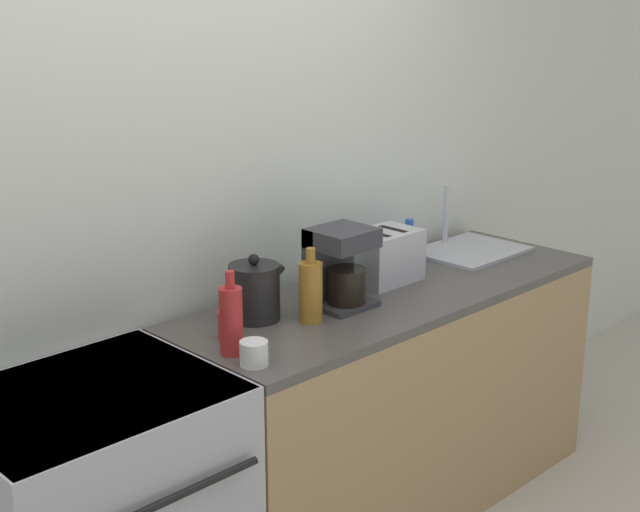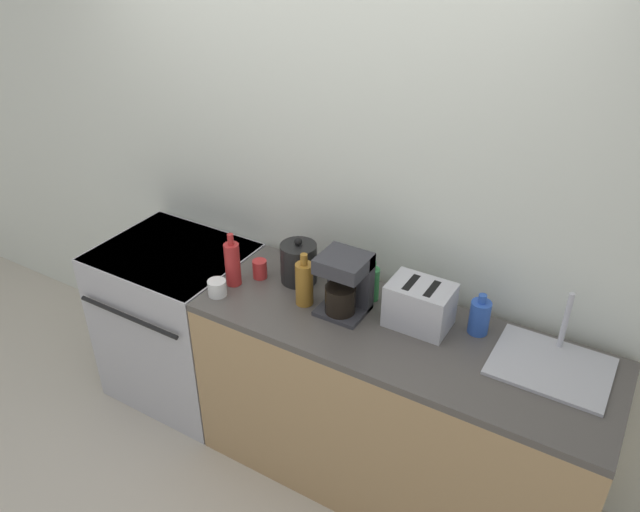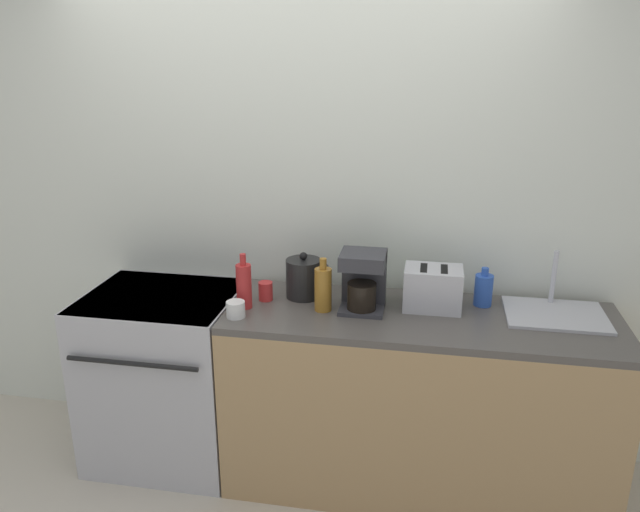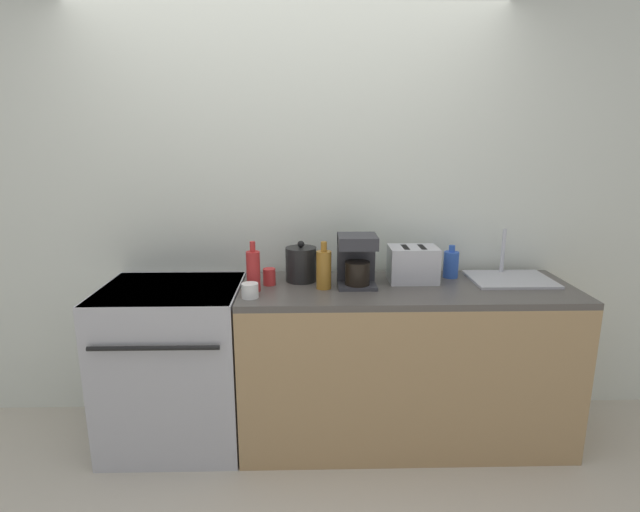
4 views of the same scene
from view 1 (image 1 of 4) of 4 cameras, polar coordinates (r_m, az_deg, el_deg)
wall_back at (r=3.20m, az=-8.22°, el=2.99°), size 8.00×0.05×2.60m
counter_block at (r=3.64m, az=4.60°, el=-9.12°), size 1.87×0.64×0.94m
kettle at (r=3.11m, az=-4.20°, el=-2.28°), size 0.23×0.18×0.24m
toaster at (r=3.52m, az=4.13°, el=-0.00°), size 0.28×0.20×0.20m
coffee_maker at (r=3.23m, az=1.16°, el=-0.59°), size 0.21×0.20×0.29m
sink_tray at (r=3.99m, az=9.51°, el=0.48°), size 0.46×0.37×0.28m
bottle_red at (r=2.82m, az=-5.71°, el=-4.07°), size 0.07×0.07×0.28m
bottle_amber at (r=3.08m, az=-0.60°, el=-2.24°), size 0.08×0.08×0.26m
bottle_green at (r=3.39m, az=0.28°, el=-0.92°), size 0.06×0.06×0.21m
bottle_blue at (r=3.76m, az=5.70°, el=0.68°), size 0.09×0.09×0.19m
cup_white at (r=2.75m, az=-4.25°, el=-6.23°), size 0.09×0.09×0.08m
cup_red at (r=2.97m, az=-5.88°, el=-4.39°), size 0.07×0.07×0.09m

